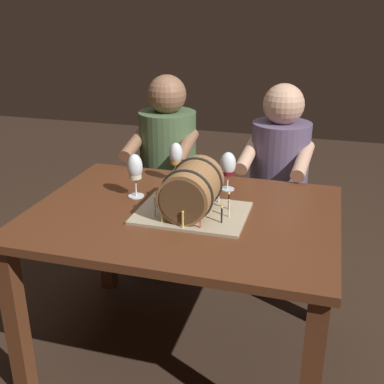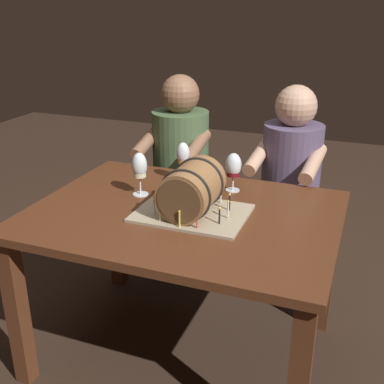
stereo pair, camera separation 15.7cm
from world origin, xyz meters
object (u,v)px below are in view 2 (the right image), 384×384
object	(u,v)px
wine_glass_white	(139,168)
wine_glass_amber	(183,155)
wine_glass_red	(233,167)
person_seated_right	(288,201)
person_seated_left	(181,184)
dining_table	(184,233)
barrel_cake	(192,192)

from	to	relation	value
wine_glass_white	wine_glass_amber	world-z (taller)	wine_glass_white
wine_glass_red	person_seated_right	xyz separation A→B (m)	(0.19, 0.44, -0.32)
wine_glass_white	wine_glass_red	bearing A→B (deg)	27.72
wine_glass_amber	person_seated_left	size ratio (longest dim) A/B	0.17
wine_glass_red	dining_table	bearing A→B (deg)	-112.96
dining_table	wine_glass_amber	size ratio (longest dim) A/B	6.58
barrel_cake	person_seated_left	world-z (taller)	person_seated_left
wine_glass_amber	person_seated_right	xyz separation A→B (m)	(0.46, 0.41, -0.33)
wine_glass_amber	person_seated_left	bearing A→B (deg)	114.02
wine_glass_amber	person_seated_left	distance (m)	0.55
dining_table	wine_glass_white	bearing A→B (deg)	158.60
dining_table	wine_glass_red	xyz separation A→B (m)	(0.13, 0.30, 0.22)
person_seated_left	person_seated_right	bearing A→B (deg)	-0.01
barrel_cake	wine_glass_white	size ratio (longest dim) A/B	2.27
dining_table	person_seated_right	xyz separation A→B (m)	(0.32, 0.74, -0.10)
barrel_cake	person_seated_left	bearing A→B (deg)	115.51
wine_glass_amber	wine_glass_white	bearing A→B (deg)	-115.99
wine_glass_white	wine_glass_red	distance (m)	0.43
barrel_cake	wine_glass_red	xyz separation A→B (m)	(0.08, 0.32, 0.02)
dining_table	barrel_cake	distance (m)	0.21
wine_glass_red	person_seated_right	distance (m)	0.58
barrel_cake	wine_glass_amber	size ratio (longest dim) A/B	2.32
wine_glass_white	wine_glass_amber	distance (m)	0.26
person_seated_left	person_seated_right	size ratio (longest dim) A/B	1.02
wine_glass_amber	person_seated_left	xyz separation A→B (m)	(-0.18, 0.41, -0.32)
dining_table	wine_glass_amber	xyz separation A→B (m)	(-0.14, 0.33, 0.24)
dining_table	person_seated_right	distance (m)	0.81
dining_table	person_seated_left	xyz separation A→B (m)	(-0.32, 0.74, -0.08)
dining_table	wine_glass_red	bearing A→B (deg)	67.04
person_seated_right	wine_glass_amber	bearing A→B (deg)	-138.19
wine_glass_white	person_seated_left	distance (m)	0.72
barrel_cake	wine_glass_red	world-z (taller)	barrel_cake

